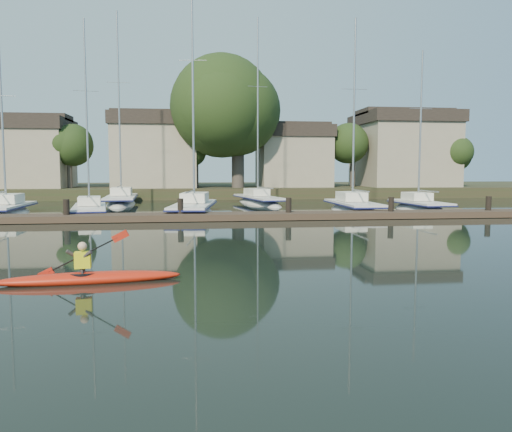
{
  "coord_description": "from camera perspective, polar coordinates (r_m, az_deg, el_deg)",
  "views": [
    {
      "loc": [
        -2.25,
        -13.43,
        2.78
      ],
      "look_at": [
        -0.17,
        3.35,
        1.2
      ],
      "focal_mm": 35.0,
      "sensor_mm": 36.0,
      "label": 1
    }
  ],
  "objects": [
    {
      "name": "sailboat_3",
      "position": [
        33.48,
        11.05,
        0.13
      ],
      "size": [
        2.32,
        8.61,
        13.86
      ],
      "rotation": [
        0.0,
        0.0,
        -0.01
      ],
      "color": "silver",
      "rests_on": "ground"
    },
    {
      "name": "sailboat_1",
      "position": [
        32.03,
        -18.47,
        -0.22
      ],
      "size": [
        3.27,
        8.12,
        12.92
      ],
      "rotation": [
        0.0,
        0.0,
        0.17
      ],
      "color": "silver",
      "rests_on": "ground"
    },
    {
      "name": "ground",
      "position": [
        13.9,
        2.4,
        -6.21
      ],
      "size": [
        160.0,
        160.0,
        0.0
      ],
      "primitive_type": "plane",
      "color": "black",
      "rests_on": "ground"
    },
    {
      "name": "kayak",
      "position": [
        13.04,
        -18.6,
        -6.49
      ],
      "size": [
        4.49,
        1.06,
        1.42
      ],
      "rotation": [
        0.0,
        0.0,
        0.11
      ],
      "color": "#BA290E",
      "rests_on": "ground"
    },
    {
      "name": "shore",
      "position": [
        53.86,
        -2.99,
        5.82
      ],
      "size": [
        90.0,
        25.25,
        12.75
      ],
      "color": "#26351A",
      "rests_on": "ground"
    },
    {
      "name": "sailboat_0",
      "position": [
        34.16,
        -26.7,
        -0.24
      ],
      "size": [
        2.61,
        8.05,
        12.61
      ],
      "rotation": [
        0.0,
        0.0,
        0.05
      ],
      "color": "silver",
      "rests_on": "ground"
    },
    {
      "name": "sailboat_4",
      "position": [
        35.8,
        18.15,
        0.31
      ],
      "size": [
        2.42,
        7.15,
        12.01
      ],
      "rotation": [
        0.0,
        0.0,
        0.04
      ],
      "color": "silver",
      "rests_on": "ground"
    },
    {
      "name": "sailboat_6",
      "position": [
        40.48,
        0.32,
        1.14
      ],
      "size": [
        3.92,
        10.33,
        16.08
      ],
      "rotation": [
        0.0,
        0.0,
        0.18
      ],
      "color": "silver",
      "rests_on": "ground"
    },
    {
      "name": "sailboat_5",
      "position": [
        41.35,
        -15.14,
        1.02
      ],
      "size": [
        3.01,
        10.12,
        16.53
      ],
      "rotation": [
        0.0,
        0.0,
        0.07
      ],
      "color": "silver",
      "rests_on": "ground"
    },
    {
      "name": "dock",
      "position": [
        27.64,
        -2.38,
        -0.01
      ],
      "size": [
        34.0,
        2.0,
        1.8
      ],
      "color": "#433226",
      "rests_on": "ground"
    },
    {
      "name": "sailboat_2",
      "position": [
        31.53,
        -7.12,
        -0.13
      ],
      "size": [
        3.5,
        10.05,
        16.3
      ],
      "rotation": [
        0.0,
        0.0,
        -0.12
      ],
      "color": "silver",
      "rests_on": "ground"
    }
  ]
}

